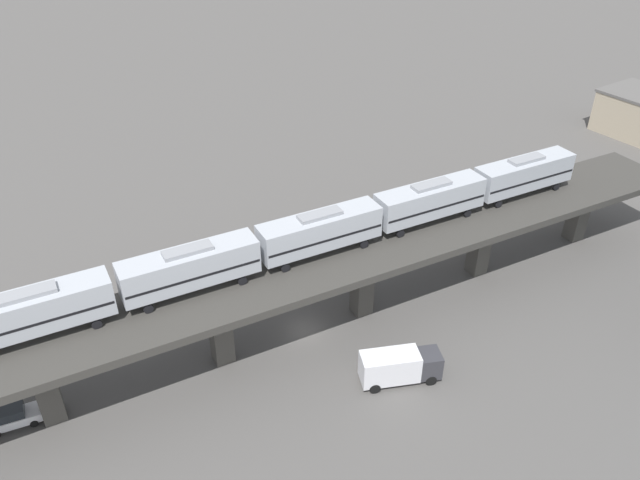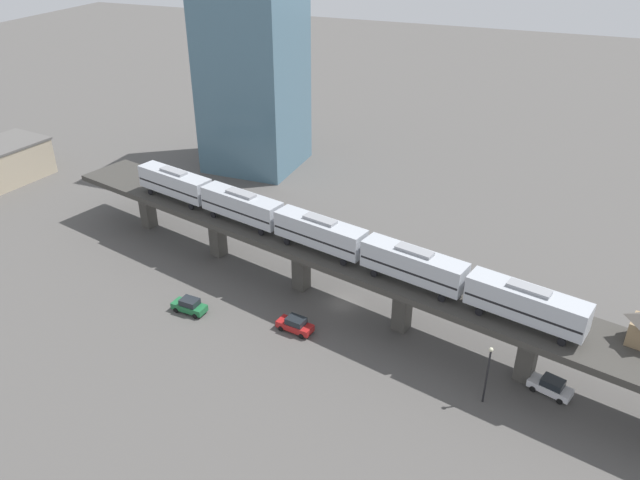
# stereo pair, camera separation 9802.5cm
# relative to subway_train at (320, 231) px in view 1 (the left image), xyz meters

# --- Properties ---
(ground_plane) EXTENTS (400.00, 400.00, 0.00)m
(ground_plane) POSITION_rel_subway_train_xyz_m (0.75, -2.73, -10.17)
(ground_plane) COLOR #514F4C
(elevated_viaduct) EXTENTS (30.94, 91.21, 7.63)m
(elevated_viaduct) POSITION_rel_subway_train_xyz_m (0.70, -2.90, -3.61)
(elevated_viaduct) COLOR #393733
(elevated_viaduct) RESTS_ON ground
(subway_train) EXTENTS (18.18, 61.15, 4.45)m
(subway_train) POSITION_rel_subway_train_xyz_m (0.00, 0.00, 0.00)
(subway_train) COLOR #ADB2BA
(subway_train) RESTS_ON elevated_viaduct
(street_car_red) EXTENTS (2.47, 4.63, 1.89)m
(street_car_red) POSITION_rel_subway_train_xyz_m (-6.55, 0.55, -9.23)
(street_car_red) COLOR #AD1E1E
(street_car_red) RESTS_ON ground
(street_car_green) EXTENTS (2.20, 4.52, 1.89)m
(street_car_green) POSITION_rel_subway_train_xyz_m (-7.80, 14.32, -9.23)
(street_car_green) COLOR #1E6638
(street_car_green) RESTS_ON ground
(street_car_white) EXTENTS (3.10, 4.74, 1.89)m
(street_car_white) POSITION_rel_subway_train_xyz_m (-6.52, -28.30, -9.23)
(street_car_white) COLOR silver
(street_car_white) RESTS_ON ground
(delivery_truck) EXTENTS (5.71, 7.30, 3.20)m
(delivery_truck) POSITION_rel_subway_train_xyz_m (11.48, -0.93, -8.41)
(delivery_truck) COLOR #333338
(delivery_truck) RESTS_ON ground
(street_lamp) EXTENTS (0.44, 0.44, 6.94)m
(street_lamp) POSITION_rel_subway_train_xyz_m (-10.31, -22.03, -6.07)
(street_lamp) COLOR black
(street_lamp) RESTS_ON ground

